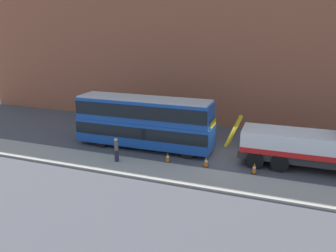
{
  "coord_description": "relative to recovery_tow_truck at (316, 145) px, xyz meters",
  "views": [
    {
      "loc": [
        3.96,
        -22.96,
        9.22
      ],
      "look_at": [
        -4.5,
        -0.15,
        2.0
      ],
      "focal_mm": 35.44,
      "sensor_mm": 36.0,
      "label": 1
    }
  ],
  "objects": [
    {
      "name": "ground_plane",
      "position": [
        -6.0,
        0.14,
        -1.76
      ],
      "size": [
        120.0,
        120.0,
        0.0
      ],
      "primitive_type": "plane",
      "color": "#424247"
    },
    {
      "name": "near_kerb",
      "position": [
        -6.0,
        -4.06,
        -1.68
      ],
      "size": [
        60.0,
        2.8,
        0.15
      ],
      "primitive_type": "cube",
      "color": "gray",
      "rests_on": "ground_plane"
    },
    {
      "name": "building_facade",
      "position": [
        -6.0,
        8.68,
        6.31
      ],
      "size": [
        60.0,
        1.5,
        16.0
      ],
      "color": "#935138",
      "rests_on": "ground_plane"
    },
    {
      "name": "recovery_tow_truck",
      "position": [
        0.0,
        0.0,
        0.0
      ],
      "size": [
        10.16,
        2.74,
        3.67
      ],
      "rotation": [
        0.0,
        0.0,
        0.01
      ],
      "color": "#2D2D2D",
      "rests_on": "ground_plane"
    },
    {
      "name": "double_decker_bus",
      "position": [
        -12.51,
        -0.01,
        0.47
      ],
      "size": [
        11.07,
        2.67,
        4.06
      ],
      "rotation": [
        0.0,
        0.0,
        0.01
      ],
      "color": "#19479E",
      "rests_on": "ground_plane"
    },
    {
      "name": "pedestrian_onlooker",
      "position": [
        -13.02,
        -3.63,
        -0.77
      ],
      "size": [
        0.41,
        0.47,
        1.71
      ],
      "rotation": [
        0.0,
        0.0,
        0.48
      ],
      "color": "#232333",
      "rests_on": "near_kerb"
    },
    {
      "name": "traffic_cone_near_bus",
      "position": [
        -9.71,
        -2.18,
        -1.42
      ],
      "size": [
        0.36,
        0.36,
        0.72
      ],
      "color": "orange",
      "rests_on": "ground_plane"
    },
    {
      "name": "traffic_cone_midway",
      "position": [
        -6.95,
        -2.02,
        -1.42
      ],
      "size": [
        0.36,
        0.36,
        0.72
      ],
      "color": "orange",
      "rests_on": "ground_plane"
    },
    {
      "name": "traffic_cone_near_truck",
      "position": [
        -3.7,
        -1.99,
        -1.42
      ],
      "size": [
        0.36,
        0.36,
        0.72
      ],
      "color": "orange",
      "rests_on": "ground_plane"
    }
  ]
}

